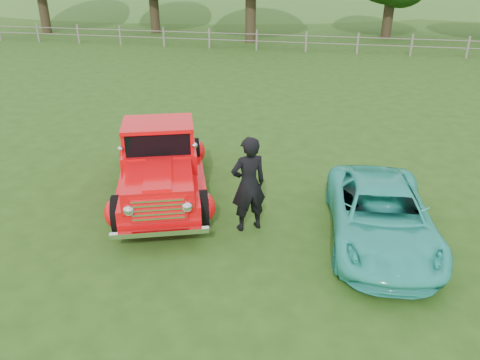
# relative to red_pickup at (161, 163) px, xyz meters

# --- Properties ---
(ground) EXTENTS (140.00, 140.00, 0.00)m
(ground) POSITION_rel_red_pickup_xyz_m (1.42, -2.25, -0.80)
(ground) COLOR #254813
(ground) RESTS_ON ground
(distant_hills) EXTENTS (116.00, 60.00, 18.00)m
(distant_hills) POSITION_rel_red_pickup_xyz_m (-2.66, 57.22, -5.34)
(distant_hills) COLOR #3B6525
(distant_hills) RESTS_ON ground
(fence_line) EXTENTS (48.00, 0.12, 1.20)m
(fence_line) POSITION_rel_red_pickup_xyz_m (1.42, 19.75, -0.19)
(fence_line) COLOR gray
(fence_line) RESTS_ON ground
(red_pickup) EXTENTS (3.44, 5.28, 1.78)m
(red_pickup) POSITION_rel_red_pickup_xyz_m (0.00, 0.00, 0.00)
(red_pickup) COLOR black
(red_pickup) RESTS_ON ground
(teal_sedan) EXTENTS (2.24, 4.19, 1.12)m
(teal_sedan) POSITION_rel_red_pickup_xyz_m (4.81, -0.96, -0.24)
(teal_sedan) COLOR #2FBEAC
(teal_sedan) RESTS_ON ground
(man) EXTENTS (0.86, 0.79, 1.97)m
(man) POSITION_rel_red_pickup_xyz_m (2.25, -1.05, 0.19)
(man) COLOR black
(man) RESTS_ON ground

